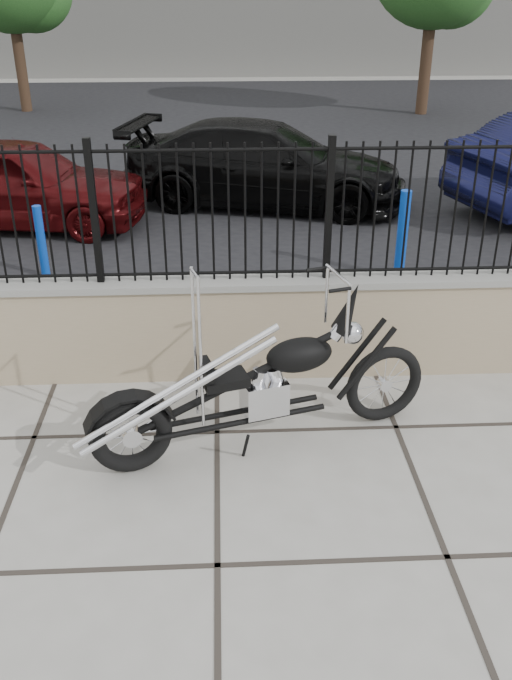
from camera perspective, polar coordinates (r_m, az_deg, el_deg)
name	(u,v)px	position (r m, az deg, el deg)	size (l,w,h in m)	color
ground_plane	(218,566)	(4.86, -3.07, -17.43)	(90.00, 90.00, 0.00)	#99968E
parking_lot	(216,145)	(16.31, -3.16, 15.20)	(30.00, 30.00, 0.00)	black
retaining_wall	(216,327)	(6.64, -3.22, 1.01)	(14.00, 0.36, 0.96)	gray
iron_fence	(212,214)	(6.23, -3.47, 9.95)	(14.00, 0.08, 1.20)	black
chopper_motorcycle	(258,358)	(5.45, 0.16, -1.45)	(2.65, 0.47, 1.59)	black
car_red	(15,182)	(11.31, -18.54, 11.77)	(1.53, 3.81, 1.30)	#45090B
car_black	(265,164)	(11.80, 0.73, 13.76)	(1.82, 4.48, 1.30)	black
bollard_a	(41,241)	(9.27, -16.65, 7.49)	(0.11, 0.11, 0.90)	#0C2ABF
bollard_b	(402,235)	(9.01, 11.52, 8.18)	(0.13, 0.13, 1.09)	#0D29C3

